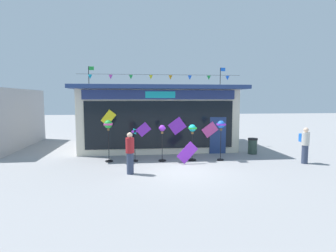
# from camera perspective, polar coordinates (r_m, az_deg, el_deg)

# --- Properties ---
(ground_plane) EXTENTS (80.00, 80.00, 0.00)m
(ground_plane) POSITION_cam_1_polar(r_m,az_deg,el_deg) (11.57, 2.74, -9.26)
(ground_plane) COLOR gray
(kite_shop_building) EXTENTS (9.15, 6.70, 4.98)m
(kite_shop_building) POSITION_cam_1_polar(r_m,az_deg,el_deg) (17.15, -2.42, 2.03)
(kite_shop_building) COLOR beige
(kite_shop_building) RESTS_ON ground_plane
(wind_spinner_far_left) EXTENTS (0.39, 0.39, 2.00)m
(wind_spinner_far_left) POSITION_cam_1_polar(r_m,az_deg,el_deg) (13.05, -12.46, -0.46)
(wind_spinner_far_left) COLOR black
(wind_spinner_far_left) RESTS_ON ground_plane
(wind_spinner_left) EXTENTS (0.31, 0.28, 1.61)m
(wind_spinner_left) POSITION_cam_1_polar(r_m,az_deg,el_deg) (12.98, -7.00, -3.34)
(wind_spinner_left) COLOR black
(wind_spinner_left) RESTS_ON ground_plane
(wind_spinner_center_left) EXTENTS (0.36, 0.36, 1.75)m
(wind_spinner_center_left) POSITION_cam_1_polar(r_m,az_deg,el_deg) (12.90, -1.24, -1.84)
(wind_spinner_center_left) COLOR black
(wind_spinner_center_left) RESTS_ON ground_plane
(wind_spinner_center_right) EXTENTS (0.39, 0.39, 1.77)m
(wind_spinner_center_right) POSITION_cam_1_polar(r_m,az_deg,el_deg) (13.09, 5.14, -1.48)
(wind_spinner_center_right) COLOR black
(wind_spinner_center_right) RESTS_ON ground_plane
(wind_spinner_right) EXTENTS (0.37, 0.37, 1.95)m
(wind_spinner_right) POSITION_cam_1_polar(r_m,az_deg,el_deg) (13.29, 11.10, -0.40)
(wind_spinner_right) COLOR black
(wind_spinner_right) RESTS_ON ground_plane
(person_near_camera) EXTENTS (0.37, 0.47, 1.68)m
(person_near_camera) POSITION_cam_1_polar(r_m,az_deg,el_deg) (14.05, 26.88, -3.49)
(person_near_camera) COLOR #333D56
(person_near_camera) RESTS_ON ground_plane
(person_mid_plaza) EXTENTS (0.34, 0.34, 1.68)m
(person_mid_plaza) POSITION_cam_1_polar(r_m,az_deg,el_deg) (10.91, -8.01, -5.63)
(person_mid_plaza) COLOR #333D56
(person_mid_plaza) RESTS_ON ground_plane
(trash_bin) EXTENTS (0.52, 0.52, 0.86)m
(trash_bin) POSITION_cam_1_polar(r_m,az_deg,el_deg) (15.46, 17.39, -4.03)
(trash_bin) COLOR #2D4238
(trash_bin) RESTS_ON ground_plane
(display_kite_on_ground) EXTENTS (1.04, 0.17, 1.04)m
(display_kite_on_ground) POSITION_cam_1_polar(r_m,az_deg,el_deg) (12.59, 4.11, -5.61)
(display_kite_on_ground) COLOR purple
(display_kite_on_ground) RESTS_ON ground_plane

